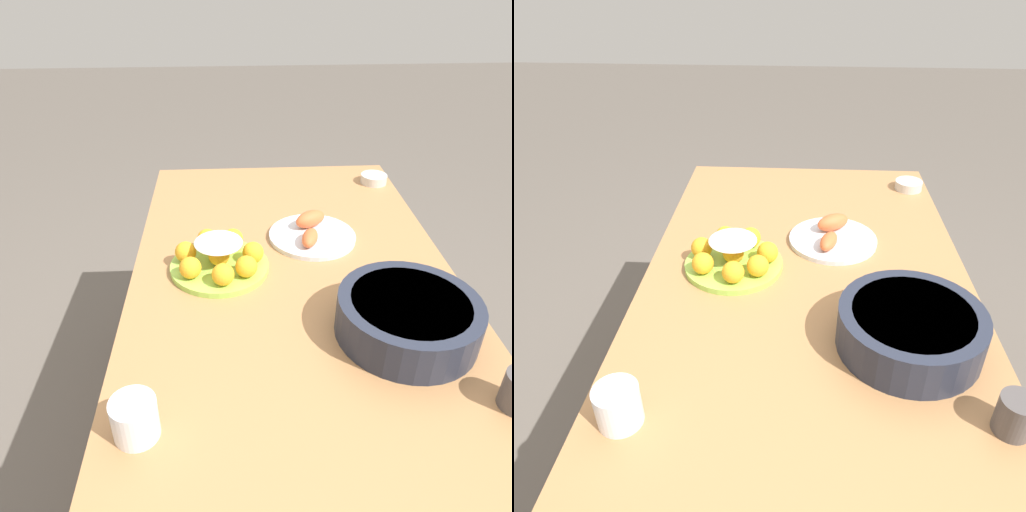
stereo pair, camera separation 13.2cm
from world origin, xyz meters
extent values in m
plane|color=#5B544C|center=(0.00, 0.00, 0.00)|extent=(12.00, 12.00, 0.00)
cylinder|color=#A87547|center=(-0.65, -0.38, 0.35)|extent=(0.06, 0.06, 0.70)
cylinder|color=#A87547|center=(-0.65, 0.38, 0.35)|extent=(0.06, 0.06, 0.70)
cube|color=#A87547|center=(0.00, 0.00, 0.71)|extent=(1.39, 0.86, 0.03)
cylinder|color=#99CC4C|center=(-0.01, -0.20, 0.73)|extent=(0.26, 0.26, 0.02)
sphere|color=#F4A823|center=(0.09, -0.19, 0.77)|extent=(0.06, 0.06, 0.06)
sphere|color=#F4A823|center=(0.05, -0.13, 0.77)|extent=(0.06, 0.06, 0.06)
sphere|color=#F4A823|center=(-0.01, -0.11, 0.77)|extent=(0.06, 0.06, 0.06)
sphere|color=#F4A823|center=(-0.09, -0.16, 0.77)|extent=(0.06, 0.06, 0.06)
sphere|color=#F4A823|center=(-0.09, -0.23, 0.77)|extent=(0.06, 0.06, 0.06)
sphere|color=#F4A823|center=(-0.03, -0.29, 0.77)|extent=(0.06, 0.06, 0.06)
sphere|color=#F4A823|center=(0.05, -0.27, 0.77)|extent=(0.06, 0.06, 0.06)
ellipsoid|color=white|center=(-0.01, -0.20, 0.81)|extent=(0.13, 0.13, 0.02)
sphere|color=#F4A823|center=(-0.01, -0.20, 0.77)|extent=(0.06, 0.06, 0.06)
cylinder|color=#232838|center=(0.28, 0.22, 0.77)|extent=(0.31, 0.31, 0.09)
cylinder|color=brown|center=(0.28, 0.22, 0.81)|extent=(0.26, 0.26, 0.01)
cylinder|color=beige|center=(-0.53, 0.36, 0.74)|extent=(0.09, 0.09, 0.03)
cylinder|color=#9E4C1E|center=(-0.53, 0.36, 0.75)|extent=(0.07, 0.07, 0.01)
cylinder|color=silver|center=(-0.15, 0.08, 0.73)|extent=(0.26, 0.26, 0.01)
ellipsoid|color=#E06033|center=(-0.10, 0.06, 0.76)|extent=(0.10, 0.07, 0.04)
ellipsoid|color=#E06033|center=(-0.20, 0.08, 0.77)|extent=(0.10, 0.11, 0.05)
cylinder|color=white|center=(0.52, -0.34, 0.77)|extent=(0.08, 0.08, 0.08)
cylinder|color=#4C4747|center=(0.49, 0.37, 0.76)|extent=(0.07, 0.07, 0.08)
camera|label=1|loc=(1.11, -0.16, 1.48)|focal=35.00mm
camera|label=2|loc=(1.11, -0.03, 1.48)|focal=35.00mm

